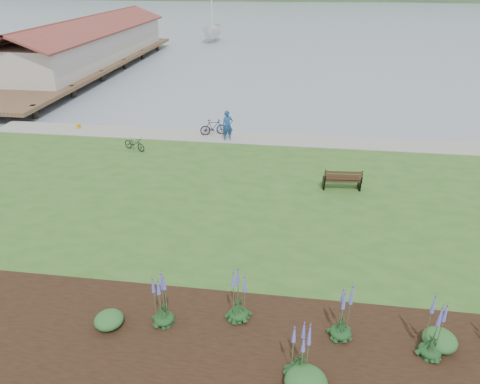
% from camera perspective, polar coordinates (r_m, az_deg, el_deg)
% --- Properties ---
extents(ground, '(600.00, 600.00, 0.00)m').
position_cam_1_polar(ground, '(21.17, -0.75, -0.33)').
color(ground, slate).
rests_on(ground, ground).
extents(lawn, '(34.00, 20.00, 0.40)m').
position_cam_1_polar(lawn, '(19.35, -1.61, -2.57)').
color(lawn, '#2B531D').
rests_on(lawn, ground).
extents(shoreline_path, '(34.00, 2.20, 0.03)m').
position_cam_1_polar(shoreline_path, '(27.26, 1.38, 7.21)').
color(shoreline_path, gray).
rests_on(shoreline_path, lawn).
extents(garden_bed, '(24.00, 4.40, 0.04)m').
position_cam_1_polar(garden_bed, '(12.89, 6.54, -20.20)').
color(garden_bed, black).
rests_on(garden_bed, lawn).
extents(pier_pavilion, '(8.00, 36.00, 5.40)m').
position_cam_1_polar(pier_pavilion, '(51.85, -19.43, 18.13)').
color(pier_pavilion, '#4C3826').
rests_on(pier_pavilion, ground).
extents(park_bench, '(1.82, 0.84, 1.10)m').
position_cam_1_polar(park_bench, '(21.13, 13.49, 1.67)').
color(park_bench, black).
rests_on(park_bench, lawn).
extents(person, '(0.95, 0.83, 2.20)m').
position_cam_1_polar(person, '(26.60, -1.67, 9.16)').
color(person, navy).
rests_on(person, lawn).
extents(bicycle_a, '(1.11, 1.62, 0.80)m').
position_cam_1_polar(bicycle_a, '(26.02, -13.90, 6.28)').
color(bicycle_a, black).
rests_on(bicycle_a, lawn).
extents(bicycle_b, '(1.07, 1.78, 1.03)m').
position_cam_1_polar(bicycle_b, '(27.72, -3.57, 8.62)').
color(bicycle_b, black).
rests_on(bicycle_b, lawn).
extents(sailboat, '(11.43, 11.63, 29.52)m').
position_cam_1_polar(sailboat, '(69.21, -3.66, 19.37)').
color(sailboat, silver).
rests_on(sailboat, ground).
extents(pannier, '(0.20, 0.30, 0.30)m').
position_cam_1_polar(pannier, '(30.91, -20.73, 8.20)').
color(pannier, '#C88B17').
rests_on(pannier, lawn).
extents(echium_0, '(0.62, 0.62, 1.98)m').
position_cam_1_polar(echium_0, '(11.75, 8.07, -20.50)').
color(echium_0, '#123317').
rests_on(echium_0, garden_bed).
extents(echium_1, '(0.62, 0.62, 2.18)m').
position_cam_1_polar(echium_1, '(12.88, 13.57, -15.62)').
color(echium_1, '#123317').
rests_on(echium_1, garden_bed).
extents(echium_2, '(0.62, 0.62, 2.08)m').
position_cam_1_polar(echium_2, '(13.20, 24.51, -16.83)').
color(echium_2, '#123317').
rests_on(echium_2, garden_bed).
extents(echium_4, '(0.62, 0.62, 2.21)m').
position_cam_1_polar(echium_4, '(13.10, -10.36, -13.91)').
color(echium_4, '#123317').
rests_on(echium_4, garden_bed).
extents(echium_5, '(0.62, 0.62, 2.16)m').
position_cam_1_polar(echium_5, '(13.12, -0.20, -13.80)').
color(echium_5, '#123317').
rests_on(echium_5, garden_bed).
extents(shrub_0, '(0.87, 0.87, 0.43)m').
position_cam_1_polar(shrub_0, '(13.85, -17.08, -15.98)').
color(shrub_0, '#1E4C21').
rests_on(shrub_0, garden_bed).
extents(shrub_1, '(1.10, 1.10, 0.55)m').
position_cam_1_polar(shrub_1, '(11.87, 8.79, -23.81)').
color(shrub_1, '#1E4C21').
rests_on(shrub_1, garden_bed).
extents(shrub_2, '(0.95, 0.95, 0.48)m').
position_cam_1_polar(shrub_2, '(13.90, 25.08, -17.44)').
color(shrub_2, '#1E4C21').
rests_on(shrub_2, garden_bed).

